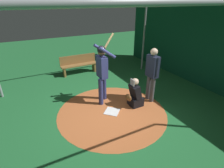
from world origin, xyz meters
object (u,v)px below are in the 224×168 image
object	(u,v)px
catcher	(135,95)
bench	(79,64)
home_plate	(112,111)
umpire	(152,72)
batter	(102,69)

from	to	relation	value
catcher	bench	bearing A→B (deg)	-78.80
home_plate	umpire	distance (m)	1.78
umpire	catcher	bearing A→B (deg)	5.48
home_plate	bench	bearing A→B (deg)	-91.86
home_plate	bench	distance (m)	3.55
batter	umpire	world-z (taller)	batter
home_plate	bench	world-z (taller)	bench
catcher	umpire	bearing A→B (deg)	-174.52
home_plate	batter	size ratio (longest dim) A/B	0.19
batter	catcher	distance (m)	1.33
catcher	umpire	distance (m)	0.92
batter	umpire	bearing A→B (deg)	155.71
home_plate	bench	xyz separation A→B (m)	(-0.11, -3.52, 0.43)
umpire	bench	distance (m)	3.77
batter	umpire	xyz separation A→B (m)	(-1.45, 0.65, -0.15)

